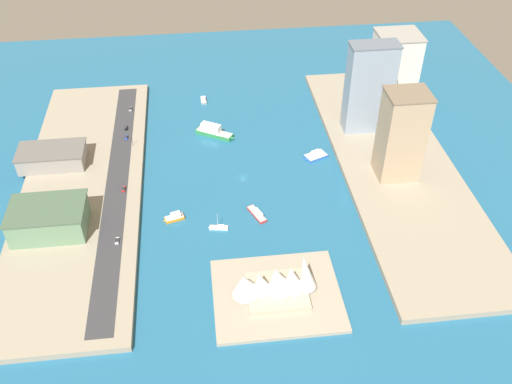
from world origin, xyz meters
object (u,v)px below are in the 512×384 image
at_px(sailboat_small_white, 219,227).
at_px(tower_tall_glass, 369,88).
at_px(water_taxi_orange, 175,217).
at_px(ferry_green_doubledeck, 213,131).
at_px(van_white, 117,241).
at_px(yacht_sleek_gray, 203,100).
at_px(suv_black, 126,128).
at_px(sedan_silver, 130,109).
at_px(pickup_red, 124,189).
at_px(carpark_squat_concrete, 52,157).
at_px(terminal_long_green, 49,219).
at_px(hatchback_blue, 126,137).
at_px(apartment_midrise_tan, 401,135).
at_px(catamaran_blue, 316,155).
at_px(traffic_light_waterfront, 132,140).
at_px(tugboat_red, 257,214).
at_px(opera_landmark, 275,282).
at_px(hotel_broad_white, 394,67).

distance_m(sailboat_small_white, tower_tall_glass, 139.32).
bearing_deg(water_taxi_orange, tower_tall_glass, -149.87).
height_order(ferry_green_doubledeck, van_white, ferry_green_doubledeck).
distance_m(yacht_sleek_gray, suv_black, 65.64).
height_order(sedan_silver, pickup_red, sedan_silver).
bearing_deg(carpark_squat_concrete, sedan_silver, -126.37).
xyz_separation_m(terminal_long_green, hatchback_blue, (-34.83, -85.14, -6.91)).
relative_size(ferry_green_doubledeck, apartment_midrise_tan, 0.48).
bearing_deg(catamaran_blue, tower_tall_glass, -146.46).
xyz_separation_m(ferry_green_doubledeck, apartment_midrise_tan, (-107.16, 59.91, 27.98)).
bearing_deg(sedan_silver, terminal_long_green, 73.59).
distance_m(terminal_long_green, traffic_light_waterfront, 86.06).
height_order(ferry_green_doubledeck, sedan_silver, ferry_green_doubledeck).
bearing_deg(traffic_light_waterfront, catamaran_blue, 169.30).
distance_m(tugboat_red, carpark_squat_concrete, 134.73).
xyz_separation_m(apartment_midrise_tan, opera_landmark, (86.09, 85.07, -20.72)).
bearing_deg(pickup_red, apartment_midrise_tan, 179.08).
height_order(tugboat_red, hotel_broad_white, hotel_broad_white).
bearing_deg(apartment_midrise_tan, sailboat_small_white, 16.90).
height_order(ferry_green_doubledeck, hotel_broad_white, hotel_broad_white).
distance_m(catamaran_blue, yacht_sleek_gray, 105.22).
relative_size(yacht_sleek_gray, ferry_green_doubledeck, 0.41).
bearing_deg(opera_landmark, catamaran_blue, -111.01).
height_order(tower_tall_glass, hotel_broad_white, tower_tall_glass).
xyz_separation_m(catamaran_blue, sailboat_small_white, (66.72, 60.22, -0.54)).
height_order(apartment_midrise_tan, terminal_long_green, apartment_midrise_tan).
relative_size(water_taxi_orange, yacht_sleek_gray, 1.14).
distance_m(catamaran_blue, tower_tall_glass, 56.20).
bearing_deg(apartment_midrise_tan, opera_landmark, 44.66).
distance_m(water_taxi_orange, apartment_midrise_tan, 139.14).
relative_size(ferry_green_doubledeck, hatchback_blue, 5.52).
height_order(ferry_green_doubledeck, carpark_squat_concrete, carpark_squat_concrete).
bearing_deg(yacht_sleek_gray, hotel_broad_white, 173.28).
bearing_deg(carpark_squat_concrete, tugboat_red, 153.81).
bearing_deg(hotel_broad_white, sailboat_small_white, 42.57).
height_order(ferry_green_doubledeck, opera_landmark, opera_landmark).
relative_size(catamaran_blue, sailboat_small_white, 1.43).
bearing_deg(pickup_red, yacht_sleek_gray, -116.43).
relative_size(van_white, opera_landmark, 0.12).
bearing_deg(hatchback_blue, catamaran_blue, 165.75).
bearing_deg(hatchback_blue, hotel_broad_white, -170.28).
height_order(tugboat_red, tower_tall_glass, tower_tall_glass).
height_order(carpark_squat_concrete, terminal_long_green, terminal_long_green).
distance_m(yacht_sleek_gray, pickup_red, 116.07).
xyz_separation_m(water_taxi_orange, tower_tall_glass, (-129.09, -74.92, 32.38)).
bearing_deg(apartment_midrise_tan, water_taxi_orange, 9.64).
xyz_separation_m(pickup_red, suv_black, (2.34, -66.69, 0.03)).
bearing_deg(traffic_light_waterfront, hatchback_blue, -61.15).
relative_size(water_taxi_orange, ferry_green_doubledeck, 0.47).
xyz_separation_m(yacht_sleek_gray, opera_landmark, (-25.74, 191.59, 9.14)).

